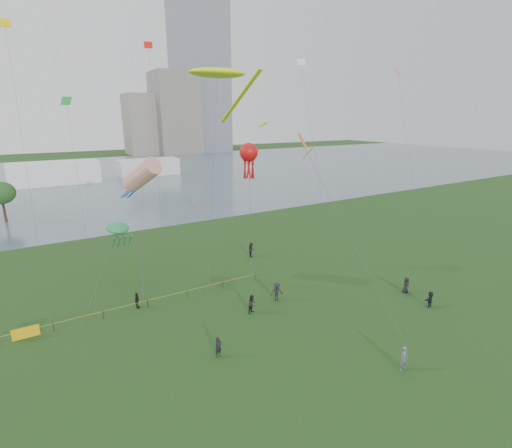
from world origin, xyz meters
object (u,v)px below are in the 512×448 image
kite_octopus (249,153)px  kite_stingray (218,73)px  kite_flyer (404,358)px  fence (77,320)px

kite_octopus → kite_stingray: bearing=-160.9°
kite_flyer → kite_stingray: kite_stingray is taller
kite_stingray → fence: bearing=160.2°
fence → kite_stingray: kite_stingray is taller
kite_flyer → kite_octopus: 25.02m
kite_stingray → kite_flyer: bearing=-98.7°
kite_flyer → kite_octopus: kite_octopus is taller
fence → kite_flyer: (19.43, -18.62, 0.38)m
fence → kite_flyer: 26.91m
kite_octopus → fence: bearing=-177.4°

